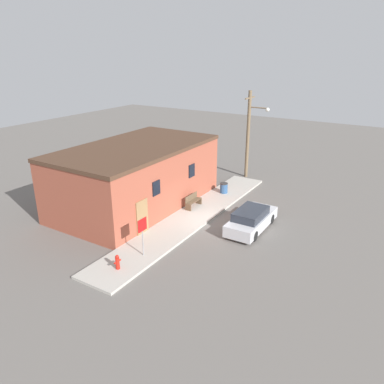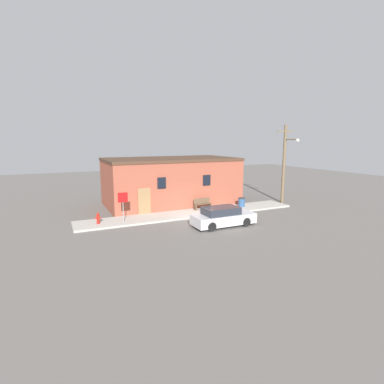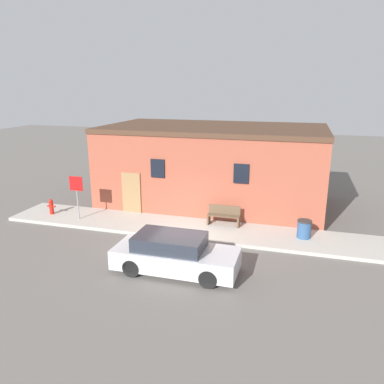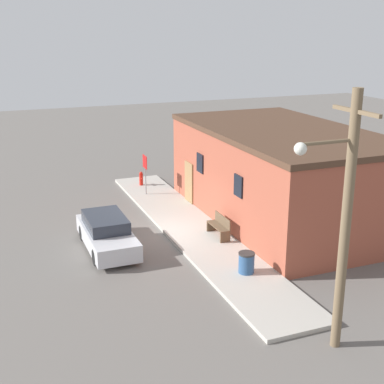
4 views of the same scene
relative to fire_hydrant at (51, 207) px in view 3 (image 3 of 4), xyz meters
The scene contains 8 objects.
ground_plane 7.41m from the fire_hydrant, ahead, with size 80.00×80.00×0.00m, color #66605B.
sidewalk 7.33m from the fire_hydrant, ahead, with size 17.99×2.55×0.15m.
brick_building 8.74m from the fire_hydrant, 32.79° to the left, with size 11.71×6.53×4.28m.
fire_hydrant is the anchor object (origin of this frame).
stop_sign 2.05m from the fire_hydrant, ahead, with size 0.69×0.06×2.11m.
bench 8.64m from the fire_hydrant, ahead, with size 1.48×0.44×0.91m.
trash_bin 12.17m from the fire_hydrant, ahead, with size 0.60×0.60×0.77m.
parked_car 8.64m from the fire_hydrant, 25.69° to the right, with size 4.38×1.72×1.36m.
Camera 3 is at (4.43, -14.02, 6.33)m, focal length 35.00 mm.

